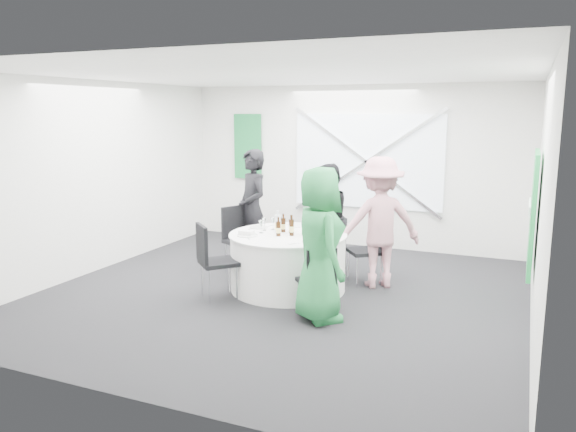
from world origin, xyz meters
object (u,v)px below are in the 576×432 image
at_px(banquet_table, 288,262).
at_px(chair_front_left, 212,256).
at_px(chair_back_right, 371,244).
at_px(person_woman_green, 319,244).
at_px(person_woman_pink, 379,222).
at_px(person_man_back, 326,219).
at_px(green_water_bottle, 305,226).
at_px(chair_back, 324,229).
at_px(chair_front_right, 318,277).
at_px(chair_back_left, 239,234).
at_px(person_man_back_left, 252,210).
at_px(clear_water_bottle, 278,224).

relative_size(banquet_table, chair_front_left, 1.60).
height_order(chair_back_right, person_woman_green, person_woman_green).
xyz_separation_m(banquet_table, person_woman_pink, (1.07, 0.62, 0.50)).
xyz_separation_m(person_man_back, green_water_bottle, (0.04, -0.96, 0.07)).
bearing_deg(chair_back, chair_front_right, -69.19).
height_order(banquet_table, chair_back, chair_back).
height_order(chair_front_left, person_man_back, person_man_back).
bearing_deg(chair_back_left, banquet_table, -90.00).
bearing_deg(banquet_table, person_woman_green, -48.93).
distance_m(banquet_table, person_man_back, 1.09).
bearing_deg(person_woman_green, chair_front_left, 44.94).
xyz_separation_m(chair_back_right, person_man_back_left, (-1.83, 0.03, 0.35)).
distance_m(banquet_table, chair_front_right, 1.10).
xyz_separation_m(chair_back, chair_front_right, (0.67, -2.05, -0.10)).
distance_m(person_woman_green, green_water_bottle, 1.03).
bearing_deg(chair_back_right, person_woman_green, -44.08).
bearing_deg(banquet_table, clear_water_bottle, -178.07).
bearing_deg(chair_front_right, chair_back_right, -139.31).
xyz_separation_m(chair_back, chair_back_right, (0.88, -0.52, -0.04)).
relative_size(person_man_back, clear_water_bottle, 5.28).
bearing_deg(clear_water_bottle, chair_back_left, 149.62).
bearing_deg(chair_back_left, chair_back_right, -57.25).
bearing_deg(banquet_table, person_woman_pink, 30.27).
distance_m(person_man_back_left, clear_water_bottle, 1.06).
bearing_deg(chair_front_left, clear_water_bottle, -83.77).
xyz_separation_m(chair_back_left, chair_back_right, (1.94, 0.22, -0.02)).
xyz_separation_m(chair_back_left, chair_front_left, (0.29, -1.26, 0.00)).
distance_m(chair_back_left, person_man_back, 1.31).
relative_size(chair_back, chair_front_left, 1.02).
xyz_separation_m(chair_back_right, chair_front_left, (-1.65, -1.48, 0.02)).
relative_size(person_woman_green, green_water_bottle, 5.79).
relative_size(person_man_back_left, green_water_bottle, 5.94).
distance_m(chair_back_right, chair_front_left, 2.21).
bearing_deg(person_woman_pink, chair_back_right, -65.29).
distance_m(banquet_table, clear_water_bottle, 0.52).
relative_size(chair_back_left, clear_water_bottle, 3.19).
xyz_separation_m(chair_front_left, clear_water_bottle, (0.57, 0.75, 0.31)).
distance_m(chair_back, chair_front_left, 2.14).
bearing_deg(person_woman_pink, chair_back, -61.49).
bearing_deg(chair_back, person_woman_pink, -28.46).
relative_size(chair_back_right, clear_water_bottle, 3.07).
xyz_separation_m(chair_front_right, person_man_back, (-0.54, 1.80, 0.32)).
distance_m(person_woman_pink, green_water_bottle, 1.03).
bearing_deg(chair_front_left, banquet_table, -90.00).
xyz_separation_m(chair_back_left, person_man_back_left, (0.11, 0.24, 0.33)).
xyz_separation_m(chair_back_left, chair_front_right, (1.74, -1.32, -0.09)).
bearing_deg(green_water_bottle, clear_water_bottle, -175.89).
bearing_deg(person_man_back, chair_back_right, 81.04).
distance_m(banquet_table, chair_back_left, 1.14).
bearing_deg(chair_back_left, person_woman_pink, -60.20).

